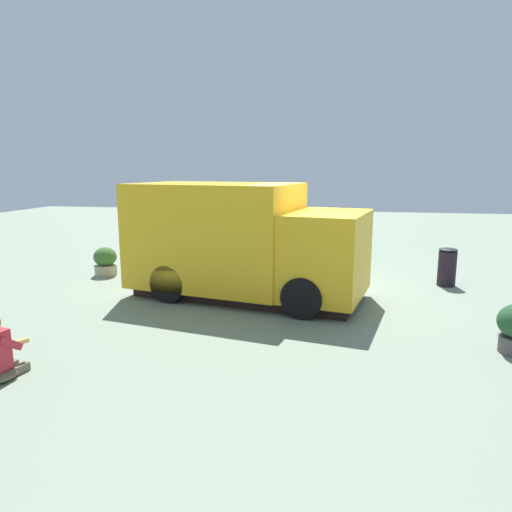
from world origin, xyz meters
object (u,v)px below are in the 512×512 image
Objects in this scene: food_truck at (242,244)px; planter_flowering_far at (105,261)px; trash_bin at (447,267)px; planter_flowering_side at (260,250)px.

food_truck is 4.08m from planter_flowering_far.
trash_bin is at bearing 21.50° from food_truck.
trash_bin is at bearing 3.56° from planter_flowering_far.
planter_flowering_side is 5.23m from trash_bin.
food_truck is 7.13× the size of planter_flowering_far.
food_truck is 5.76× the size of trash_bin.
trash_bin is (4.77, -2.13, 0.13)m from planter_flowering_side.
planter_flowering_side is (3.48, 2.65, -0.04)m from planter_flowering_far.
food_truck is at bearing -158.50° from trash_bin.
planter_flowering_far is at bearing 162.07° from food_truck.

